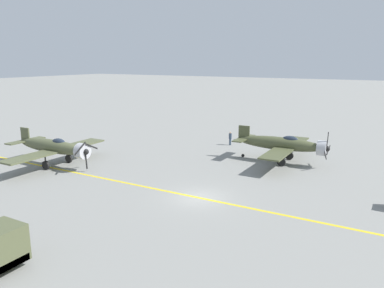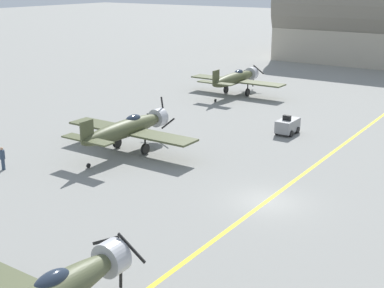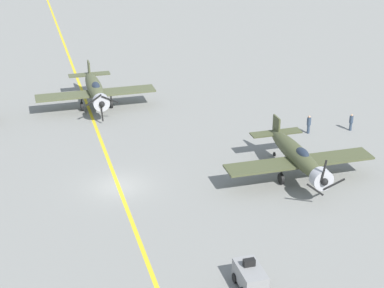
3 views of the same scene
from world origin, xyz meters
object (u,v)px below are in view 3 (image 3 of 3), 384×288
airplane_near_center (95,89)px  ground_crew_inspecting (309,124)px  ground_crew_walking (351,122)px  airplane_mid_left (298,157)px  tow_tractor (250,276)px

airplane_near_center → ground_crew_inspecting: airplane_near_center is taller
ground_crew_walking → ground_crew_inspecting: size_ratio=0.93×
airplane_mid_left → tow_tractor: 14.91m
ground_crew_walking → tow_tractor: bearing=48.8°
airplane_mid_left → airplane_near_center: bearing=-41.1°
airplane_near_center → airplane_mid_left: bearing=132.7°
airplane_mid_left → ground_crew_walking: size_ratio=7.32×
airplane_mid_left → tow_tractor: size_ratio=4.62×
tow_tractor → ground_crew_inspecting: (-13.47, -20.53, 0.17)m
ground_crew_walking → ground_crew_inspecting: bearing=-6.3°
tow_tractor → ground_crew_inspecting: tow_tractor is taller
tow_tractor → ground_crew_walking: size_ratio=1.59×
airplane_near_center → airplane_mid_left: size_ratio=1.00×
airplane_mid_left → ground_crew_walking: (-9.06, -7.91, -1.12)m
ground_crew_inspecting → airplane_mid_left: bearing=59.4°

